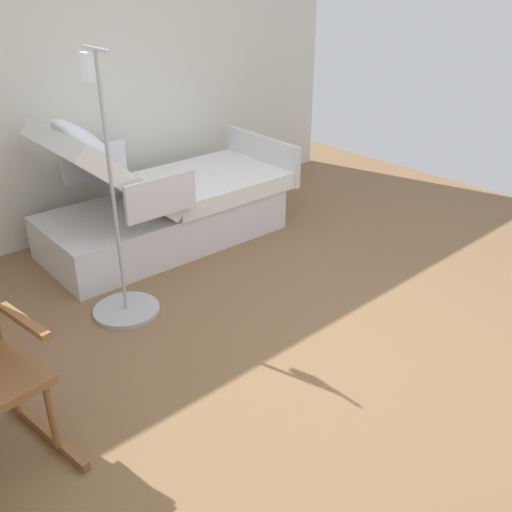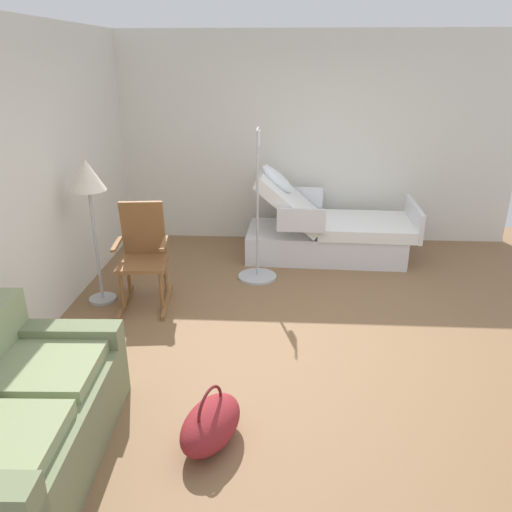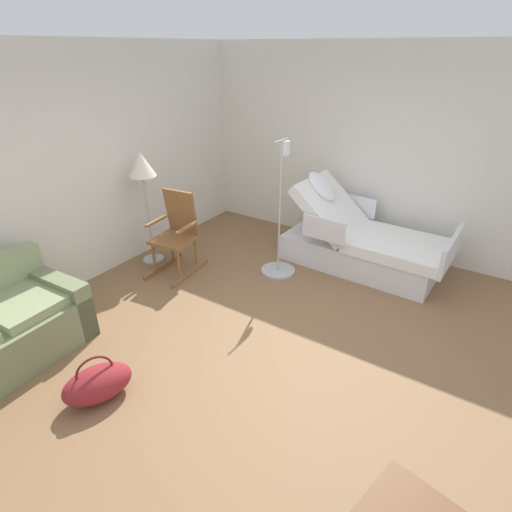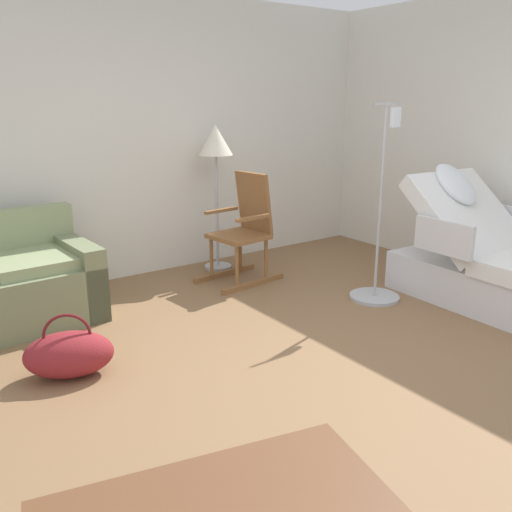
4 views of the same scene
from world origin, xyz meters
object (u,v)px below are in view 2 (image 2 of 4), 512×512
object	(u,v)px
rocking_chair	(143,256)
floor_lamp	(88,185)
hospital_bed	(326,232)
couch	(17,427)
iv_pole	(257,257)
duffel_bag	(211,424)

from	to	relation	value
rocking_chair	floor_lamp	world-z (taller)	floor_lamp
hospital_bed	floor_lamp	xyz separation A→B (m)	(-1.39, 2.42, 0.91)
couch	iv_pole	world-z (taller)	iv_pole
couch	duffel_bag	world-z (taller)	couch
couch	floor_lamp	xyz separation A→B (m)	(2.26, 0.30, 0.92)
hospital_bed	rocking_chair	distance (m)	2.39
hospital_bed	iv_pole	world-z (taller)	iv_pole
rocking_chair	floor_lamp	distance (m)	0.86
hospital_bed	rocking_chair	world-z (taller)	hospital_bed
rocking_chair	duffel_bag	bearing A→B (deg)	-154.45
hospital_bed	duffel_bag	world-z (taller)	hospital_bed
floor_lamp	iv_pole	size ratio (longest dim) A/B	0.88
floor_lamp	iv_pole	bearing A→B (deg)	-67.19
hospital_bed	duffel_bag	distance (m)	3.53
floor_lamp	iv_pole	distance (m)	1.98
duffel_bag	iv_pole	size ratio (longest dim) A/B	0.38
duffel_bag	floor_lamp	bearing A→B (deg)	35.64
rocking_chair	iv_pole	xyz separation A→B (m)	(0.65, -1.12, -0.25)
duffel_bag	iv_pole	world-z (taller)	iv_pole
rocking_chair	duffel_bag	world-z (taller)	rocking_chair
duffel_bag	couch	bearing A→B (deg)	103.40
floor_lamp	duffel_bag	size ratio (longest dim) A/B	2.32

